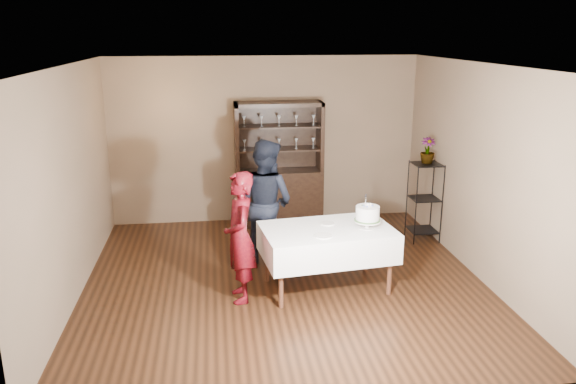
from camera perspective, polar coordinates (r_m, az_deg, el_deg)
name	(u,v)px	position (r m, az deg, el deg)	size (l,w,h in m)	color
floor	(284,281)	(7.26, -0.37, -8.99)	(5.00, 5.00, 0.00)	black
ceiling	(284,65)	(6.59, -0.42, 12.79)	(5.00, 5.00, 0.00)	silver
back_wall	(265,140)	(9.23, -2.37, 5.28)	(5.00, 0.02, 2.70)	brown
wall_left	(70,186)	(6.95, -21.29, 0.57)	(0.02, 5.00, 2.70)	brown
wall_right	(479,172)	(7.53, 18.85, 1.94)	(0.02, 5.00, 2.70)	brown
china_hutch	(279,184)	(9.16, -0.93, 0.81)	(1.40, 0.48, 2.00)	black
plant_etagere	(424,198)	(8.67, 13.69, -0.63)	(0.42, 0.42, 1.20)	black
cake_table	(327,242)	(6.87, 3.99, -5.14)	(1.67, 1.14, 0.78)	white
woman	(240,237)	(6.53, -4.91, -4.60)	(0.57, 0.37, 1.55)	#350410
man	(265,202)	(7.57, -2.31, -1.00)	(0.83, 0.65, 1.71)	black
cake	(367,215)	(6.79, 8.07, -2.29)	(0.37, 0.37, 0.44)	white
plate_near	(323,236)	(6.53, 3.58, -4.46)	(0.21, 0.21, 0.01)	white
plate_far	(327,223)	(6.94, 4.01, -3.21)	(0.18, 0.18, 0.01)	white
potted_plant	(428,151)	(8.53, 14.00, 4.11)	(0.21, 0.21, 0.38)	#3F6831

